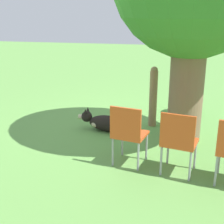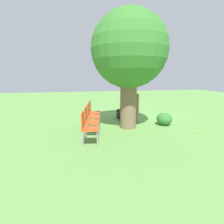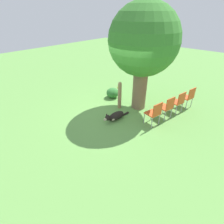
{
  "view_description": "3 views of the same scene",
  "coord_description": "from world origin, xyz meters",
  "px_view_note": "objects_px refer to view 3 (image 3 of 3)",
  "views": [
    {
      "loc": [
        5.45,
        0.74,
        2.1
      ],
      "look_at": [
        0.41,
        -0.42,
        0.42
      ],
      "focal_mm": 50.0,
      "sensor_mm": 36.0,
      "label": 1
    },
    {
      "loc": [
        2.2,
        6.5,
        1.76
      ],
      "look_at": [
        0.9,
        0.71,
        0.56
      ],
      "focal_mm": 28.0,
      "sensor_mm": 36.0,
      "label": 2
    },
    {
      "loc": [
        3.82,
        -4.75,
        3.56
      ],
      "look_at": [
        0.16,
        -0.64,
        0.31
      ],
      "focal_mm": 28.0,
      "sensor_mm": 36.0,
      "label": 3
    }
  ],
  "objects_px": {
    "red_chair_3": "(188,96)",
    "dog": "(115,116)",
    "red_chair_1": "(167,106)",
    "fence_post": "(120,95)",
    "tennis_ball": "(118,87)",
    "oak_tree": "(144,42)",
    "red_chair_0": "(154,112)",
    "red_chair_2": "(178,101)"
  },
  "relations": [
    {
      "from": "fence_post",
      "to": "tennis_ball",
      "type": "xyz_separation_m",
      "value": [
        -1.41,
        1.59,
        -0.54
      ]
    },
    {
      "from": "red_chair_3",
      "to": "fence_post",
      "type": "bearing_deg",
      "value": 53.52
    },
    {
      "from": "dog",
      "to": "red_chair_0",
      "type": "relative_size",
      "value": 1.38
    },
    {
      "from": "tennis_ball",
      "to": "red_chair_0",
      "type": "bearing_deg",
      "value": -29.58
    },
    {
      "from": "fence_post",
      "to": "tennis_ball",
      "type": "distance_m",
      "value": 2.19
    },
    {
      "from": "red_chair_0",
      "to": "tennis_ball",
      "type": "height_order",
      "value": "red_chair_0"
    },
    {
      "from": "red_chair_1",
      "to": "red_chair_2",
      "type": "xyz_separation_m",
      "value": [
        0.13,
        0.69,
        0.0
      ]
    },
    {
      "from": "red_chair_3",
      "to": "oak_tree",
      "type": "bearing_deg",
      "value": 51.71
    },
    {
      "from": "red_chair_0",
      "to": "red_chair_1",
      "type": "height_order",
      "value": "same"
    },
    {
      "from": "red_chair_0",
      "to": "red_chair_1",
      "type": "distance_m",
      "value": 0.7
    },
    {
      "from": "red_chair_2",
      "to": "red_chair_3",
      "type": "distance_m",
      "value": 0.7
    },
    {
      "from": "oak_tree",
      "to": "dog",
      "type": "height_order",
      "value": "oak_tree"
    },
    {
      "from": "red_chair_1",
      "to": "red_chair_3",
      "type": "relative_size",
      "value": 1.0
    },
    {
      "from": "red_chair_2",
      "to": "red_chair_3",
      "type": "height_order",
      "value": "same"
    },
    {
      "from": "dog",
      "to": "red_chair_3",
      "type": "distance_m",
      "value": 3.17
    },
    {
      "from": "red_chair_2",
      "to": "tennis_ball",
      "type": "bearing_deg",
      "value": 4.59
    },
    {
      "from": "dog",
      "to": "oak_tree",
      "type": "bearing_deg",
      "value": -176.58
    },
    {
      "from": "oak_tree",
      "to": "red_chair_3",
      "type": "height_order",
      "value": "oak_tree"
    },
    {
      "from": "red_chair_3",
      "to": "dog",
      "type": "bearing_deg",
      "value": 70.59
    },
    {
      "from": "dog",
      "to": "red_chair_2",
      "type": "height_order",
      "value": "red_chair_2"
    },
    {
      "from": "tennis_ball",
      "to": "red_chair_2",
      "type": "bearing_deg",
      "value": -6.57
    },
    {
      "from": "red_chair_1",
      "to": "red_chair_3",
      "type": "xyz_separation_m",
      "value": [
        0.25,
        1.37,
        0.0
      ]
    },
    {
      "from": "red_chair_3",
      "to": "tennis_ball",
      "type": "xyz_separation_m",
      "value": [
        -3.48,
        -0.3,
        -0.48
      ]
    },
    {
      "from": "fence_post",
      "to": "red_chair_3",
      "type": "bearing_deg",
      "value": 42.36
    },
    {
      "from": "oak_tree",
      "to": "fence_post",
      "type": "height_order",
      "value": "oak_tree"
    },
    {
      "from": "red_chair_0",
      "to": "red_chair_2",
      "type": "bearing_deg",
      "value": -89.33
    },
    {
      "from": "oak_tree",
      "to": "red_chair_1",
      "type": "relative_size",
      "value": 4.39
    },
    {
      "from": "fence_post",
      "to": "red_chair_1",
      "type": "relative_size",
      "value": 1.29
    },
    {
      "from": "tennis_ball",
      "to": "red_chair_3",
      "type": "bearing_deg",
      "value": 4.93
    },
    {
      "from": "dog",
      "to": "red_chair_3",
      "type": "height_order",
      "value": "red_chair_3"
    },
    {
      "from": "fence_post",
      "to": "red_chair_0",
      "type": "bearing_deg",
      "value": -5.79
    },
    {
      "from": "red_chair_0",
      "to": "red_chair_3",
      "type": "xyz_separation_m",
      "value": [
        0.38,
        2.06,
        0.0
      ]
    },
    {
      "from": "tennis_ball",
      "to": "oak_tree",
      "type": "bearing_deg",
      "value": -27.19
    },
    {
      "from": "red_chair_0",
      "to": "red_chair_3",
      "type": "distance_m",
      "value": 2.09
    },
    {
      "from": "red_chair_2",
      "to": "oak_tree",
      "type": "bearing_deg",
      "value": 35.03
    },
    {
      "from": "red_chair_0",
      "to": "red_chair_3",
      "type": "height_order",
      "value": "same"
    },
    {
      "from": "red_chair_2",
      "to": "fence_post",
      "type": "bearing_deg",
      "value": 42.89
    },
    {
      "from": "red_chair_1",
      "to": "fence_post",
      "type": "bearing_deg",
      "value": 27.0
    },
    {
      "from": "red_chair_0",
      "to": "red_chair_2",
      "type": "relative_size",
      "value": 1.0
    },
    {
      "from": "dog",
      "to": "red_chair_1",
      "type": "relative_size",
      "value": 1.38
    },
    {
      "from": "red_chair_1",
      "to": "tennis_ball",
      "type": "relative_size",
      "value": 13.03
    },
    {
      "from": "red_chair_1",
      "to": "tennis_ball",
      "type": "bearing_deg",
      "value": -7.23
    }
  ]
}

